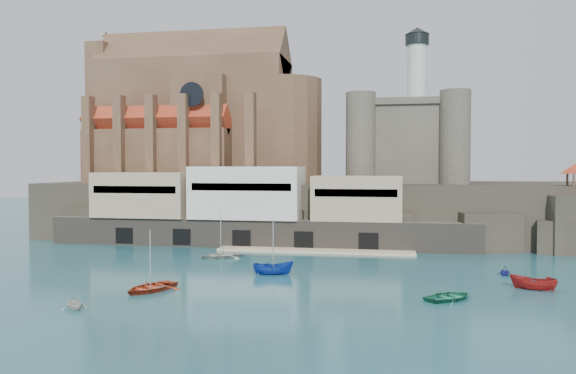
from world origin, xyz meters
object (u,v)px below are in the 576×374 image
(boat_0, at_px, (151,291))
(boat_1, at_px, (74,308))
(boat_2, at_px, (273,274))
(castle_keep, at_px, (406,138))
(church, at_px, (202,121))

(boat_0, bearing_deg, boat_1, -91.40)
(boat_0, relative_size, boat_2, 1.29)
(castle_keep, bearing_deg, boat_0, -117.40)
(boat_0, height_order, boat_1, boat_0)
(church, xyz_separation_m, castle_keep, (40.21, -0.78, -3.81))
(castle_keep, height_order, boat_0, castle_keep)
(boat_1, distance_m, boat_2, 24.05)
(church, height_order, castle_keep, church)
(church, relative_size, boat_0, 7.43)
(church, xyz_separation_m, boat_0, (12.79, -53.65, -22.13))
(boat_2, bearing_deg, castle_keep, -36.22)
(boat_1, height_order, boat_2, boat_2)
(church, distance_m, castle_keep, 40.39)
(boat_1, bearing_deg, boat_0, 21.82)
(church, height_order, boat_2, church)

